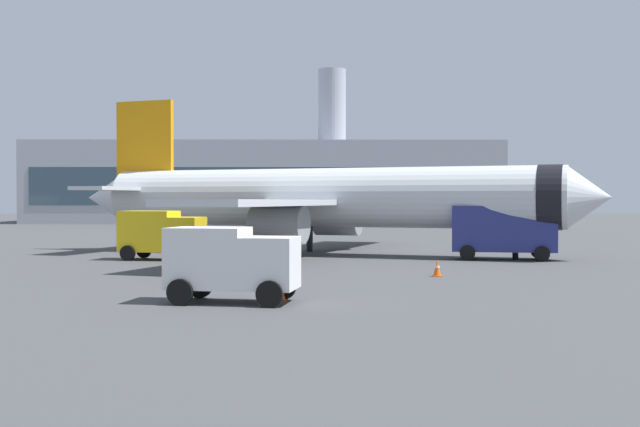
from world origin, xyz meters
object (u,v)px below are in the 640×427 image
safety_cone_mid (437,268)px  safety_cone_far (204,268)px  airplane_at_gate (322,198)px  fuel_truck (502,230)px  safety_cone_near (280,290)px  service_truck (161,233)px  cargo_van (231,261)px

safety_cone_mid → safety_cone_far: safety_cone_mid is taller
airplane_at_gate → fuel_truck: size_ratio=5.45×
safety_cone_mid → safety_cone_near: bearing=-128.7°
safety_cone_near → service_truck: bearing=112.4°
service_truck → safety_cone_near: bearing=-67.6°
cargo_van → safety_cone_mid: bearing=46.9°
cargo_van → safety_cone_mid: (8.60, 9.19, -1.07)m
airplane_at_gate → safety_cone_near: bearing=-94.4°
fuel_truck → cargo_van: 24.06m
airplane_at_gate → safety_cone_far: 15.41m
service_truck → safety_cone_far: size_ratio=8.17×
safety_cone_near → safety_cone_far: (-3.98, 9.45, -0.07)m
airplane_at_gate → fuel_truck: bearing=-22.6°
service_truck → safety_cone_mid: bearing=-35.0°
service_truck → fuel_truck: 20.23m
airplane_at_gate → fuel_truck: airplane_at_gate is taller
cargo_van → airplane_at_gate: bearing=81.7°
fuel_truck → safety_cone_mid: fuel_truck is taller
safety_cone_near → safety_cone_mid: (6.92, 8.63, -0.01)m
airplane_at_gate → safety_cone_far: (-5.78, -13.89, -3.35)m
safety_cone_mid → service_truck: bearing=145.0°
fuel_truck → safety_cone_far: 19.01m
airplane_at_gate → safety_cone_mid: (5.12, -14.71, -3.28)m
safety_cone_far → service_truck: bearing=111.9°
service_truck → safety_cone_mid: size_ratio=6.76×
service_truck → safety_cone_near: 20.51m
airplane_at_gate → safety_cone_mid: bearing=-70.8°
service_truck → safety_cone_mid: (14.71, -10.30, -1.23)m
safety_cone_far → airplane_at_gate: bearing=67.4°
safety_cone_mid → safety_cone_far: (-10.91, 0.82, -0.07)m
safety_cone_mid → safety_cone_far: 10.94m
fuel_truck → safety_cone_mid: 11.76m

